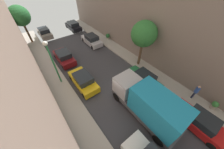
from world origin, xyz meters
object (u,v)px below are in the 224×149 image
object	(u,v)px
potted_plant_1	(108,36)
street_tree_2	(19,16)
parked_car_left_3	(64,57)
potted_plant_2	(215,105)
pedestrian	(196,91)
parked_car_right_4	(73,26)
lamp_post	(51,57)
parked_car_right_2	(143,79)
parked_car_left_2	(83,81)
delivery_truck	(148,104)
parked_car_right_3	(92,40)
parked_car_right_1	(199,121)
parked_car_left_4	(45,33)
street_tree_1	(144,34)

from	to	relation	value
potted_plant_1	street_tree_2	bearing A→B (deg)	147.43
parked_car_left_3	potted_plant_2	size ratio (longest dim) A/B	4.84
pedestrian	parked_car_right_4	bearing A→B (deg)	96.35
potted_plant_1	lamp_post	world-z (taller)	lamp_post
parked_car_left_3	parked_car_right_2	xyz separation A→B (m)	(5.40, -9.42, 0.00)
parked_car_left_3	lamp_post	distance (m)	4.93
parked_car_left_3	street_tree_2	distance (m)	9.44
parked_car_left_2	delivery_truck	distance (m)	7.19
potted_plant_1	lamp_post	size ratio (longest dim) A/B	0.18
parked_car_right_2	potted_plant_2	xyz separation A→B (m)	(2.84, -6.22, -0.10)
parked_car_left_2	parked_car_right_3	distance (m)	9.16
parked_car_right_4	potted_plant_1	world-z (taller)	parked_car_right_4
potted_plant_2	pedestrian	bearing A→B (deg)	99.81
parked_car_right_1	parked_car_right_4	distance (m)	24.41
parked_car_right_4	lamp_post	xyz separation A→B (m)	(-7.30, -12.51, 2.82)
parked_car_left_2	parked_car_left_4	bearing A→B (deg)	90.00
parked_car_right_3	parked_car_left_4	bearing A→B (deg)	125.86
parked_car_left_3	parked_car_right_1	size ratio (longest dim) A/B	1.00
parked_car_right_4	potted_plant_1	size ratio (longest dim) A/B	4.58
parked_car_left_2	potted_plant_2	bearing A→B (deg)	-50.70
parked_car_right_4	potted_plant_2	xyz separation A→B (m)	(2.84, -24.57, -0.10)
parked_car_right_4	parked_car_left_2	bearing A→B (deg)	-110.43
parked_car_left_4	parked_car_right_3	size ratio (longest dim) A/B	1.00
parked_car_left_2	pedestrian	size ratio (longest dim) A/B	2.44
parked_car_left_2	parked_car_left_4	world-z (taller)	same
street_tree_1	potted_plant_2	world-z (taller)	street_tree_1
parked_car_right_3	street_tree_1	xyz separation A→B (m)	(2.14, -8.56, 3.62)
parked_car_left_3	pedestrian	distance (m)	15.97
parked_car_right_3	street_tree_2	bearing A→B (deg)	140.22
parked_car_left_2	parked_car_left_3	bearing A→B (deg)	90.00
parked_car_left_3	parked_car_right_3	bearing A→B (deg)	18.81
parked_car_right_2	street_tree_1	xyz separation A→B (m)	(2.14, 2.69, 3.62)
parked_car_right_1	street_tree_2	size ratio (longest dim) A/B	0.75
parked_car_left_2	parked_car_right_1	size ratio (longest dim) A/B	1.00
parked_car_right_3	potted_plant_2	xyz separation A→B (m)	(2.84, -17.47, -0.10)
parked_car_right_1	potted_plant_1	xyz separation A→B (m)	(3.00, 16.92, -0.07)
pedestrian	lamp_post	size ratio (longest dim) A/B	0.34
street_tree_1	delivery_truck	bearing A→B (deg)	-131.80
parked_car_left_4	parked_car_right_2	world-z (taller)	same
parked_car_left_2	lamp_post	distance (m)	3.94
parked_car_left_4	parked_car_right_4	size ratio (longest dim) A/B	1.00
parked_car_right_4	delivery_truck	distance (m)	21.27
parked_car_left_2	parked_car_left_3	distance (m)	5.56
parked_car_right_2	parked_car_right_4	bearing A→B (deg)	90.00
potted_plant_1	parked_car_right_3	bearing A→B (deg)	172.52
delivery_truck	street_tree_1	bearing A→B (deg)	48.20
street_tree_2	parked_car_left_4	bearing A→B (deg)	20.81
parked_car_left_3	street_tree_2	bearing A→B (deg)	106.32
parked_car_left_3	potted_plant_1	world-z (taller)	parked_car_left_3
parked_car_left_2	lamp_post	bearing A→B (deg)	133.67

